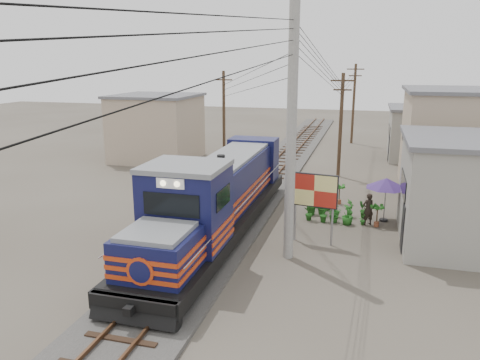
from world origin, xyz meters
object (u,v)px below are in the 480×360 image
(market_umbrella, at_px, (386,183))
(vendor, at_px, (368,209))
(locomotive, at_px, (217,199))
(billboard, at_px, (314,192))

(market_umbrella, bearing_deg, vendor, -135.23)
(locomotive, xyz_separation_m, billboard, (4.27, 0.34, 0.55))
(locomotive, xyz_separation_m, vendor, (6.57, 3.38, -0.95))
(locomotive, xyz_separation_m, market_umbrella, (7.35, 4.15, 0.20))
(locomotive, height_order, billboard, locomotive)
(locomotive, bearing_deg, billboard, 4.54)
(vendor, bearing_deg, billboard, 23.16)
(locomotive, distance_m, billboard, 4.32)
(locomotive, bearing_deg, market_umbrella, 29.47)
(market_umbrella, height_order, vendor, market_umbrella)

